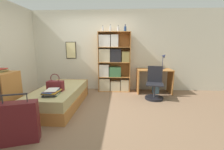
% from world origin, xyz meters
% --- Properties ---
extents(ground_plane, '(14.00, 14.00, 0.00)m').
position_xyz_m(ground_plane, '(0.00, 0.00, 0.00)').
color(ground_plane, '#84664C').
extents(wall_back, '(10.00, 0.09, 2.60)m').
position_xyz_m(wall_back, '(-0.00, 1.61, 1.30)').
color(wall_back, beige).
rests_on(wall_back, ground_plane).
extents(bed, '(0.95, 1.95, 0.46)m').
position_xyz_m(bed, '(-0.65, 0.02, 0.23)').
color(bed, '#B77538').
rests_on(bed, ground_plane).
extents(handbag, '(0.35, 0.17, 0.39)m').
position_xyz_m(handbag, '(-0.63, -0.25, 0.58)').
color(handbag, maroon).
rests_on(handbag, bed).
extents(book_stack_on_bed, '(0.33, 0.40, 0.11)m').
position_xyz_m(book_stack_on_bed, '(-0.58, -0.55, 0.52)').
color(book_stack_on_bed, '#427A4C').
rests_on(book_stack_on_bed, bed).
extents(suitcase, '(0.60, 0.38, 0.76)m').
position_xyz_m(suitcase, '(-0.70, -1.44, 0.32)').
color(suitcase, '#5B191E').
rests_on(suitcase, ground_plane).
extents(dresser, '(0.50, 0.57, 0.94)m').
position_xyz_m(dresser, '(-1.52, -0.71, 0.47)').
color(dresser, '#B77538').
rests_on(dresser, ground_plane).
extents(bookcase, '(1.01, 0.33, 1.89)m').
position_xyz_m(bookcase, '(0.55, 1.39, 0.88)').
color(bookcase, '#B77538').
rests_on(bookcase, ground_plane).
extents(bottle_green, '(0.06, 0.06, 0.18)m').
position_xyz_m(bottle_green, '(0.25, 1.37, 1.96)').
color(bottle_green, '#B7BCC1').
rests_on(bottle_green, bookcase).
extents(bottle_brown, '(0.06, 0.06, 0.22)m').
position_xyz_m(bottle_brown, '(0.49, 1.40, 1.98)').
color(bottle_brown, '#B7BCC1').
rests_on(bottle_brown, bookcase).
extents(bottle_clear, '(0.08, 0.08, 0.19)m').
position_xyz_m(bottle_clear, '(0.73, 1.43, 1.97)').
color(bottle_clear, '#B7BCC1').
rests_on(bottle_clear, bookcase).
extents(bottle_blue, '(0.07, 0.07, 0.22)m').
position_xyz_m(bottle_blue, '(0.95, 1.39, 1.98)').
color(bottle_blue, navy).
rests_on(bottle_blue, bookcase).
extents(desk, '(1.05, 0.59, 0.75)m').
position_xyz_m(desk, '(1.87, 1.26, 0.51)').
color(desk, '#B77538').
rests_on(desk, ground_plane).
extents(desk_lamp, '(0.19, 0.14, 0.49)m').
position_xyz_m(desk_lamp, '(2.17, 1.37, 1.08)').
color(desk_lamp, navy).
rests_on(desk_lamp, desk).
extents(desk_chair, '(0.53, 0.53, 0.90)m').
position_xyz_m(desk_chair, '(1.76, 0.68, 0.28)').
color(desk_chair, black).
rests_on(desk_chair, ground_plane).
extents(waste_bin, '(0.23, 0.23, 0.24)m').
position_xyz_m(waste_bin, '(1.93, 1.21, 0.12)').
color(waste_bin, slate).
rests_on(waste_bin, ground_plane).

